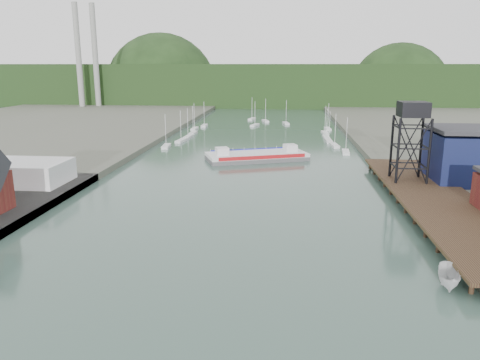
# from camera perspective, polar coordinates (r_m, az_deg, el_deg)

# --- Properties ---
(ground) EXTENTS (600.00, 600.00, 0.00)m
(ground) POSITION_cam_1_polar(r_m,az_deg,el_deg) (47.11, -7.44, -18.58)
(ground) COLOR #2D463D
(ground) RESTS_ON ground
(east_pier) EXTENTS (14.00, 70.00, 2.45)m
(east_pier) POSITION_cam_1_polar(r_m,az_deg,el_deg) (91.11, 22.84, -2.10)
(east_pier) COLOR black
(east_pier) RESTS_ON ground
(white_shed) EXTENTS (18.00, 12.00, 4.50)m
(white_shed) POSITION_cam_1_polar(r_m,az_deg,el_deg) (105.75, -25.07, 0.86)
(white_shed) COLOR silver
(white_shed) RESTS_ON west_quay
(lift_tower) EXTENTS (6.50, 6.50, 16.00)m
(lift_tower) POSITION_cam_1_polar(r_m,az_deg,el_deg) (100.45, 20.33, 7.52)
(lift_tower) COLOR black
(lift_tower) RESTS_ON east_pier
(marina_sailboats) EXTENTS (57.71, 92.65, 0.90)m
(marina_sailboats) POSITION_cam_1_polar(r_m,az_deg,el_deg) (179.13, 2.42, 5.82)
(marina_sailboats) COLOR silver
(marina_sailboats) RESTS_ON ground
(smokestacks) EXTENTS (11.20, 8.20, 60.00)m
(smokestacks) POSITION_cam_1_polar(r_m,az_deg,el_deg) (294.81, -18.16, 14.07)
(smokestacks) COLOR gray
(smokestacks) RESTS_ON ground
(distant_hills) EXTENTS (500.00, 120.00, 80.00)m
(distant_hills) POSITION_cam_1_polar(r_m,az_deg,el_deg) (340.64, 3.26, 11.28)
(distant_hills) COLOR black
(distant_hills) RESTS_ON ground
(chain_ferry) EXTENTS (28.99, 19.48, 3.88)m
(chain_ferry) POSITION_cam_1_polar(r_m,az_deg,el_deg) (127.94, 2.05, 2.96)
(chain_ferry) COLOR #535356
(chain_ferry) RESTS_ON ground
(motorboat) EXTENTS (3.68, 6.53, 2.38)m
(motorboat) POSITION_cam_1_polar(r_m,az_deg,el_deg) (60.34, 24.12, -10.87)
(motorboat) COLOR silver
(motorboat) RESTS_ON ground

